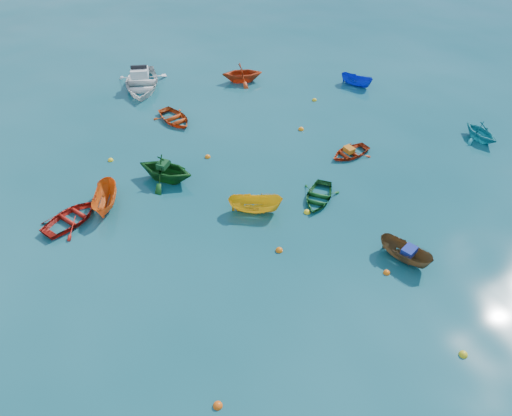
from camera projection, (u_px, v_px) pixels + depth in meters
ground at (309, 278)px, 22.64m from camera, size 160.00×160.00×0.00m
sampan_brown_mid at (403, 259)px, 23.49m from camera, size 1.79×2.86×1.03m
sampan_yellow_mid at (255, 211)px, 26.09m from camera, size 2.95×2.41×1.09m
dinghy_green_e at (318, 199)px, 26.83m from camera, size 3.41×3.35×0.58m
dinghy_cyan_se at (479, 139)px, 31.27m from camera, size 2.23×2.55×1.29m
dinghy_red_nw at (72, 221)px, 25.50m from camera, size 3.79×3.35×0.65m
sampan_orange_n at (107, 206)px, 26.38m from camera, size 2.27×3.14×1.14m
dinghy_green_n at (167, 180)px, 28.14m from camera, size 4.20×4.25×1.69m
dinghy_red_ne at (349, 155)px, 29.98m from camera, size 2.71×2.02×0.54m
sampan_blue_far at (356, 85)px, 36.70m from camera, size 1.97×2.55×0.93m
dinghy_red_far at (175, 121)px, 32.92m from camera, size 2.61×3.31×0.62m
dinghy_orange_far at (242, 81)px, 37.20m from camera, size 3.66×3.44×1.54m
motorboat_white at (142, 88)px, 36.43m from camera, size 5.23×6.01×1.64m
tarp_blue_a at (409, 251)px, 22.97m from camera, size 0.82×0.71×0.34m
tarp_green_b at (163, 165)px, 27.51m from camera, size 0.85×0.83×0.33m
tarp_orange_b at (349, 150)px, 29.67m from camera, size 0.51×0.65×0.30m
buoy_or_a at (218, 406)px, 18.03m from camera, size 0.36×0.36×0.36m
buoy_ye_a at (463, 355)px, 19.62m from camera, size 0.35×0.35×0.35m
buoy_or_b at (387, 273)px, 22.85m from camera, size 0.32×0.32×0.32m
buoy_or_c at (279, 251)px, 23.93m from camera, size 0.36×0.36×0.36m
buoy_ye_c at (307, 212)px, 26.02m from camera, size 0.36×0.36×0.36m
buoy_or_d at (301, 130)px, 32.11m from camera, size 0.37×0.37×0.37m
buoy_ye_d at (111, 161)px, 29.53m from camera, size 0.32×0.32×0.32m
buoy_or_e at (208, 157)px, 29.79m from camera, size 0.35×0.35×0.35m
buoy_ye_e at (314, 101)px, 35.00m from camera, size 0.33×0.33×0.33m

